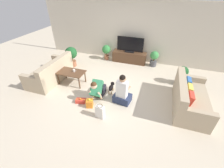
% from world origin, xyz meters
% --- Properties ---
extents(ground_plane, '(16.00, 16.00, 0.00)m').
position_xyz_m(ground_plane, '(0.00, 0.00, 0.00)').
color(ground_plane, beige).
extents(wall_back, '(8.40, 0.06, 2.60)m').
position_xyz_m(wall_back, '(0.00, 2.63, 1.30)').
color(wall_back, beige).
rests_on(wall_back, ground_plane).
extents(sofa_left, '(0.89, 1.83, 0.86)m').
position_xyz_m(sofa_left, '(-2.40, -0.13, 0.30)').
color(sofa_left, tan).
rests_on(sofa_left, ground_plane).
extents(sofa_right, '(0.89, 1.83, 0.86)m').
position_xyz_m(sofa_right, '(2.40, -0.12, 0.31)').
color(sofa_right, tan).
rests_on(sofa_right, ground_plane).
extents(coffee_table, '(0.96, 0.57, 0.48)m').
position_xyz_m(coffee_table, '(-1.54, -0.09, 0.42)').
color(coffee_table, brown).
rests_on(coffee_table, ground_plane).
extents(tv_console, '(1.52, 0.44, 0.49)m').
position_xyz_m(tv_console, '(0.04, 2.34, 0.25)').
color(tv_console, brown).
rests_on(tv_console, ground_plane).
extents(tv, '(1.18, 0.20, 0.68)m').
position_xyz_m(tv, '(0.04, 2.34, 0.80)').
color(tv, black).
rests_on(tv, tv_console).
extents(potted_plant_corner_left, '(0.51, 0.51, 0.87)m').
position_xyz_m(potted_plant_corner_left, '(-2.25, 1.14, 0.54)').
color(potted_plant_corner_left, '#A36042').
rests_on(potted_plant_corner_left, ground_plane).
extents(potted_plant_corner_right, '(0.37, 0.37, 0.70)m').
position_xyz_m(potted_plant_corner_right, '(2.25, 1.15, 0.37)').
color(potted_plant_corner_right, '#4C4C51').
rests_on(potted_plant_corner_right, ground_plane).
extents(potted_plant_back_left, '(0.40, 0.40, 0.70)m').
position_xyz_m(potted_plant_back_left, '(-1.07, 2.29, 0.45)').
color(potted_plant_back_left, '#A36042').
rests_on(potted_plant_back_left, ground_plane).
extents(potted_plant_back_right, '(0.36, 0.36, 0.69)m').
position_xyz_m(potted_plant_back_right, '(1.16, 2.29, 0.39)').
color(potted_plant_back_right, '#4C4C51').
rests_on(potted_plant_back_right, ground_plane).
extents(person_kneeling, '(0.36, 0.81, 0.78)m').
position_xyz_m(person_kneeling, '(-0.30, -0.57, 0.34)').
color(person_kneeling, '#23232D').
rests_on(person_kneeling, ground_plane).
extents(person_sitting, '(0.57, 0.53, 0.99)m').
position_xyz_m(person_sitting, '(0.49, -0.52, 0.36)').
color(person_sitting, '#283351').
rests_on(person_sitting, ground_plane).
extents(dog, '(0.15, 0.50, 0.29)m').
position_xyz_m(dog, '(-0.00, -0.11, 0.19)').
color(dog, black).
rests_on(dog, ground_plane).
extents(gift_box_a, '(0.25, 0.26, 0.29)m').
position_xyz_m(gift_box_a, '(-0.38, -1.03, 0.12)').
color(gift_box_a, orange).
rests_on(gift_box_a, ground_plane).
extents(gift_box_b, '(0.33, 0.24, 0.17)m').
position_xyz_m(gift_box_b, '(-0.73, -0.96, 0.06)').
color(gift_box_b, red).
rests_on(gift_box_b, ground_plane).
extents(gift_bag_a, '(0.26, 0.18, 0.42)m').
position_xyz_m(gift_bag_a, '(0.09, -1.34, 0.20)').
color(gift_bag_a, white).
rests_on(gift_bag_a, ground_plane).
extents(mug, '(0.12, 0.08, 0.09)m').
position_xyz_m(mug, '(-1.43, -0.04, 0.52)').
color(mug, silver).
rests_on(mug, coffee_table).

